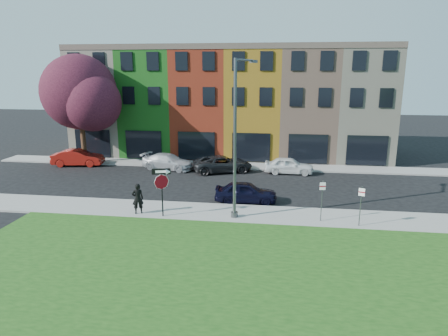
# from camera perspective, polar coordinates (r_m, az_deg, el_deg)

# --- Properties ---
(ground) EXTENTS (120.00, 120.00, 0.00)m
(ground) POSITION_cam_1_polar(r_m,az_deg,el_deg) (20.89, 0.60, -9.52)
(ground) COLOR black
(ground) RESTS_ON ground
(sidewalk_near) EXTENTS (40.00, 3.00, 0.12)m
(sidewalk_near) POSITION_cam_1_polar(r_m,az_deg,el_deg) (23.52, 6.41, -6.71)
(sidewalk_near) COLOR gray
(sidewalk_near) RESTS_ON ground
(sidewalk_far) EXTENTS (40.00, 2.40, 0.12)m
(sidewalk_far) POSITION_cam_1_polar(r_m,az_deg,el_deg) (35.42, -1.13, 0.45)
(sidewalk_far) COLOR gray
(sidewalk_far) RESTS_ON ground
(grass_park) EXTENTS (40.00, 16.00, 0.10)m
(grass_park) POSITION_cam_1_polar(r_m,az_deg,el_deg) (16.40, 28.00, -18.13)
(grass_park) COLOR #194413
(grass_park) RESTS_ON ground
(rowhouse_block) EXTENTS (30.00, 10.12, 10.00)m
(rowhouse_block) POSITION_cam_1_polar(r_m,az_deg,el_deg) (40.63, 0.92, 9.23)
(rowhouse_block) COLOR beige
(rowhouse_block) RESTS_ON ground
(stop_sign) EXTENTS (1.03, 0.30, 2.81)m
(stop_sign) POSITION_cam_1_polar(r_m,az_deg,el_deg) (22.72, -8.91, -2.03)
(stop_sign) COLOR black
(stop_sign) RESTS_ON sidewalk_near
(man) EXTENTS (0.98, 0.93, 1.81)m
(man) POSITION_cam_1_polar(r_m,az_deg,el_deg) (23.74, -12.22, -4.28)
(man) COLOR black
(man) RESTS_ON sidewalk_near
(sedan_near) EXTENTS (1.95, 4.10, 1.35)m
(sedan_near) POSITION_cam_1_polar(r_m,az_deg,el_deg) (25.59, 3.14, -3.46)
(sedan_near) COLOR black
(sedan_near) RESTS_ON ground
(parked_car_red) EXTENTS (2.83, 4.85, 1.45)m
(parked_car_red) POSITION_cam_1_polar(r_m,az_deg,el_deg) (37.54, -20.15, 1.40)
(parked_car_red) COLOR maroon
(parked_car_red) RESTS_ON ground
(parked_car_silver) EXTENTS (3.82, 5.36, 1.32)m
(parked_car_silver) POSITION_cam_1_polar(r_m,az_deg,el_deg) (34.32, -8.00, 0.91)
(parked_car_silver) COLOR #BABABF
(parked_car_silver) RESTS_ON ground
(parked_car_dark) EXTENTS (5.42, 6.36, 1.36)m
(parked_car_dark) POSITION_cam_1_polar(r_m,az_deg,el_deg) (33.08, -0.20, 0.59)
(parked_car_dark) COLOR black
(parked_car_dark) RESTS_ON ground
(parked_car_white) EXTENTS (1.79, 4.03, 1.35)m
(parked_car_white) POSITION_cam_1_polar(r_m,az_deg,el_deg) (33.01, 9.27, 0.36)
(parked_car_white) COLOR white
(parked_car_white) RESTS_ON ground
(street_lamp) EXTENTS (1.23, 2.44, 8.77)m
(street_lamp) POSITION_cam_1_polar(r_m,az_deg,el_deg) (21.94, 1.81, 4.02)
(street_lamp) COLOR #4C4F51
(street_lamp) RESTS_ON sidewalk_near
(parking_sign_a) EXTENTS (0.32, 0.10, 2.34)m
(parking_sign_a) POSITION_cam_1_polar(r_m,az_deg,el_deg) (22.54, 13.83, -3.91)
(parking_sign_a) COLOR #4C4F51
(parking_sign_a) RESTS_ON sidewalk_near
(parking_sign_b) EXTENTS (0.30, 0.16, 2.21)m
(parking_sign_b) POSITION_cam_1_polar(r_m,az_deg,el_deg) (22.43, 18.97, -4.55)
(parking_sign_b) COLOR #4C4F51
(parking_sign_b) RESTS_ON sidewalk_near
(tree_purple) EXTENTS (7.79, 6.82, 9.51)m
(tree_purple) POSITION_cam_1_polar(r_m,az_deg,el_deg) (37.52, -19.74, 9.92)
(tree_purple) COLOR black
(tree_purple) RESTS_ON sidewalk_far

